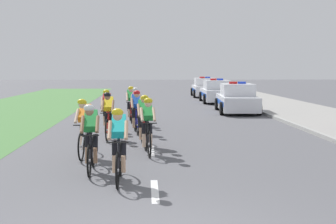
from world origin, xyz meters
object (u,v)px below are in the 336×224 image
at_px(police_car_second, 216,92).
at_px(police_car_third, 205,88).
at_px(cyclist_second, 91,137).
at_px(police_car_nearest, 237,99).
at_px(cyclist_sixth, 108,115).
at_px(cyclist_ninth, 136,106).
at_px(cyclist_seventh, 136,111).
at_px(cyclist_tenth, 131,104).
at_px(cyclist_third, 85,127).
at_px(cyclist_eighth, 107,110).
at_px(cyclist_fifth, 144,120).
at_px(cyclist_fourth, 147,125).
at_px(cyclist_lead, 119,144).

xyz_separation_m(police_car_second, police_car_third, (-0.00, 5.84, 0.00)).
xyz_separation_m(cyclist_second, police_car_nearest, (5.92, 12.96, -0.11)).
xyz_separation_m(cyclist_sixth, cyclist_ninth, (0.82, 3.36, 0.00)).
distance_m(cyclist_seventh, police_car_nearest, 8.76).
bearing_deg(police_car_third, cyclist_tenth, -108.09).
relative_size(cyclist_third, cyclist_seventh, 1.00).
height_order(cyclist_third, police_car_nearest, police_car_nearest).
bearing_deg(cyclist_eighth, cyclist_ninth, 55.89).
distance_m(cyclist_fifth, police_car_nearest, 10.86).
bearing_deg(police_car_second, cyclist_eighth, -114.89).
relative_size(cyclist_second, cyclist_eighth, 1.00).
bearing_deg(cyclist_fifth, cyclist_sixth, 128.94).
height_order(cyclist_sixth, police_car_third, police_car_third).
relative_size(cyclist_fourth, cyclist_eighth, 1.00).
height_order(cyclist_ninth, police_car_third, police_car_third).
bearing_deg(police_car_second, cyclist_fourth, -104.80).
distance_m(cyclist_eighth, police_car_second, 14.53).
distance_m(cyclist_third, cyclist_eighth, 4.77).
bearing_deg(cyclist_eighth, cyclist_third, -91.91).
distance_m(cyclist_second, police_car_third, 26.16).
distance_m(cyclist_lead, police_car_nearest, 14.85).
bearing_deg(cyclist_fourth, cyclist_second, -122.21).
relative_size(cyclist_lead, cyclist_ninth, 1.00).
height_order(cyclist_seventh, cyclist_eighth, same).
height_order(cyclist_fourth, police_car_third, police_car_third).
relative_size(cyclist_seventh, police_car_third, 0.39).
height_order(cyclist_third, cyclist_fifth, same).
bearing_deg(cyclist_lead, cyclist_fourth, 78.63).
bearing_deg(cyclist_eighth, cyclist_lead, -83.34).
bearing_deg(cyclist_fifth, cyclist_tenth, 95.49).
bearing_deg(cyclist_tenth, cyclist_fourth, -84.67).
distance_m(cyclist_fourth, cyclist_tenth, 7.19).
distance_m(cyclist_tenth, police_car_nearest, 6.56).
xyz_separation_m(cyclist_second, cyclist_fourth, (1.25, 1.98, 0.00)).
xyz_separation_m(cyclist_lead, police_car_nearest, (5.25, 13.89, -0.11)).
bearing_deg(police_car_nearest, cyclist_second, -114.54).
xyz_separation_m(cyclist_sixth, police_car_nearest, (5.91, 8.34, -0.11)).
distance_m(cyclist_second, cyclist_ninth, 8.02).
bearing_deg(cyclist_tenth, cyclist_ninth, -77.91).
bearing_deg(police_car_nearest, police_car_third, 90.00).
height_order(cyclist_tenth, police_car_third, police_car_third).
bearing_deg(police_car_nearest, cyclist_fifth, -116.04).
xyz_separation_m(cyclist_fourth, cyclist_fifth, (-0.10, 1.22, 0.00)).
height_order(cyclist_fifth, police_car_second, police_car_second).
xyz_separation_m(cyclist_lead, cyclist_ninth, (0.17, 8.91, 0.00)).
bearing_deg(police_car_third, police_car_nearest, -90.00).
bearing_deg(cyclist_seventh, cyclist_third, -106.79).
xyz_separation_m(cyclist_second, cyclist_eighth, (-0.20, 6.46, 0.00)).
xyz_separation_m(cyclist_sixth, cyclist_seventh, (0.87, 1.18, 0.00)).
bearing_deg(cyclist_fourth, cyclist_ninth, 94.00).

